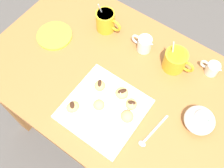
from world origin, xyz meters
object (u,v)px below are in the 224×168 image
Objects in this scene: dining_table at (113,91)px; beignet_1 at (99,105)px; coffee_mug_mustard_right at (176,60)px; cream_pitcher_white at (144,44)px; beignet_2 at (131,104)px; saucer_lime_left at (55,36)px; beignet_3 at (100,86)px; chocolate_sauce_pitcher at (212,68)px; beignet_4 at (122,93)px; coffee_mug_mustard_left at (106,21)px; beignet_0 at (127,116)px; beignet_5 at (73,107)px; pastry_plate_square at (104,109)px; ice_cream_bowl at (200,120)px.

beignet_1 is at bearing -75.57° from dining_table.
coffee_mug_mustard_right reaches higher than beignet_1.
cream_pitcher_white is 0.28m from beignet_2.
beignet_3 reaches higher than saucer_lime_left.
chocolate_sauce_pitcher is 1.78× the size of beignet_4.
saucer_lime_left is at bearing -133.23° from coffee_mug_mustard_left.
coffee_mug_mustard_right is 3.07× the size of beignet_1.
beignet_1 is (0.01, -0.34, -0.01)m from cream_pitcher_white.
chocolate_sauce_pitcher is (0.32, 0.25, 0.17)m from dining_table.
dining_table is at bearing 151.06° from beignet_2.
chocolate_sauce_pitcher reaches higher than beignet_0.
beignet_1 reaches higher than beignet_4.
dining_table is 10.43× the size of cream_pitcher_white.
coffee_mug_mustard_left is 0.42m from beignet_5.
beignet_5 is at bearing -98.96° from cream_pitcher_white.
chocolate_sauce_pitcher is at bearing 45.88° from beignet_3.
chocolate_sauce_pitcher is 0.49m from beignet_1.
beignet_4 is 1.00× the size of beignet_5.
coffee_mug_mustard_right is at bearing 80.94° from beignet_2.
beignet_2 is (-0.02, 0.05, -0.00)m from beignet_0.
beignet_2 reaches higher than saucer_lime_left.
coffee_mug_mustard_left reaches higher than coffee_mug_mustard_right.
beignet_4 reaches higher than pastry_plate_square.
coffee_mug_mustard_right is (0.12, 0.33, 0.04)m from pastry_plate_square.
pastry_plate_square is 0.03m from beignet_1.
ice_cream_bowl is at bearing -40.25° from coffee_mug_mustard_right.
ice_cream_bowl reaches higher than cream_pitcher_white.
cream_pitcher_white is (-0.03, 0.33, 0.03)m from pastry_plate_square.
dining_table is at bearing 144.10° from beignet_4.
beignet_1 is (-0.02, -0.01, 0.03)m from pastry_plate_square.
coffee_mug_mustard_left is 1.43× the size of cream_pitcher_white.
ice_cream_bowl is 2.59× the size of beignet_1.
cream_pitcher_white reaches higher than pastry_plate_square.
beignet_5 reaches higher than beignet_2.
beignet_3 is at bearing -16.31° from saucer_lime_left.
beignet_3 reaches higher than beignet_4.
beignet_1 reaches higher than saucer_lime_left.
pastry_plate_square is 0.09m from beignet_3.
beignet_5 reaches higher than pastry_plate_square.
coffee_mug_mustard_left reaches higher than beignet_3.
beignet_0 reaches higher than beignet_5.
ice_cream_bowl is 2.54× the size of beignet_3.
coffee_mug_mustard_left is at bearing 136.28° from beignet_0.
beignet_3 is at bearing 124.35° from beignet_1.
coffee_mug_mustard_right is 1.49× the size of chocolate_sauce_pitcher.
coffee_mug_mustard_left reaches higher than beignet_4.
beignet_4 is at bearing -165.70° from ice_cream_bowl.
beignet_3 is (-0.14, -0.01, 0.01)m from beignet_2.
chocolate_sauce_pitcher is 0.47m from beignet_3.
pastry_plate_square is at bearing -68.51° from dining_table.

